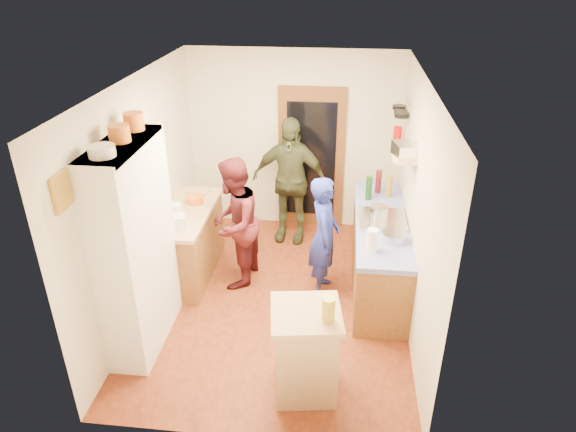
% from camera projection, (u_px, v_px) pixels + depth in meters
% --- Properties ---
extents(floor, '(3.00, 4.00, 0.02)m').
position_uv_depth(floor, '(277.00, 300.00, 6.18)').
color(floor, maroon).
rests_on(floor, ground).
extents(ceiling, '(3.00, 4.00, 0.02)m').
position_uv_depth(ceiling, '(275.00, 80.00, 4.98)').
color(ceiling, silver).
rests_on(ceiling, ground).
extents(wall_back, '(3.00, 0.02, 2.60)m').
position_uv_depth(wall_back, '(294.00, 141.00, 7.36)').
color(wall_back, silver).
rests_on(wall_back, ground).
extents(wall_front, '(3.00, 0.02, 2.60)m').
position_uv_depth(wall_front, '(240.00, 318.00, 3.80)').
color(wall_front, silver).
rests_on(wall_front, ground).
extents(wall_left, '(0.02, 4.00, 2.60)m').
position_uv_depth(wall_left, '(142.00, 195.00, 5.73)').
color(wall_left, silver).
rests_on(wall_left, ground).
extents(wall_right, '(0.02, 4.00, 2.60)m').
position_uv_depth(wall_right, '(417.00, 208.00, 5.43)').
color(wall_right, silver).
rests_on(wall_right, ground).
extents(door_frame, '(0.95, 0.06, 2.10)m').
position_uv_depth(door_frame, '(311.00, 159.00, 7.41)').
color(door_frame, brown).
rests_on(door_frame, ground).
extents(door_glass, '(0.70, 0.02, 1.70)m').
position_uv_depth(door_glass, '(311.00, 160.00, 7.38)').
color(door_glass, black).
rests_on(door_glass, door_frame).
extents(hutch_body, '(0.40, 1.20, 2.20)m').
position_uv_depth(hutch_body, '(136.00, 248.00, 5.09)').
color(hutch_body, white).
rests_on(hutch_body, ground).
extents(hutch_top_shelf, '(0.40, 1.14, 0.04)m').
position_uv_depth(hutch_top_shelf, '(120.00, 145.00, 4.60)').
color(hutch_top_shelf, white).
rests_on(hutch_top_shelf, hutch_body).
extents(plate_stack, '(0.23, 0.23, 0.09)m').
position_uv_depth(plate_stack, '(102.00, 151.00, 4.26)').
color(plate_stack, white).
rests_on(plate_stack, hutch_top_shelf).
extents(orange_pot_a, '(0.19, 0.19, 0.15)m').
position_uv_depth(orange_pot_a, '(119.00, 133.00, 4.58)').
color(orange_pot_a, orange).
rests_on(orange_pot_a, hutch_top_shelf).
extents(orange_pot_b, '(0.19, 0.19, 0.17)m').
position_uv_depth(orange_pot_b, '(134.00, 121.00, 4.88)').
color(orange_pot_b, orange).
rests_on(orange_pot_b, hutch_top_shelf).
extents(left_counter_base, '(0.60, 1.40, 0.85)m').
position_uv_depth(left_counter_base, '(188.00, 244.00, 6.50)').
color(left_counter_base, olive).
rests_on(left_counter_base, ground).
extents(left_counter_top, '(0.64, 1.44, 0.05)m').
position_uv_depth(left_counter_top, '(184.00, 212.00, 6.29)').
color(left_counter_top, tan).
rests_on(left_counter_top, left_counter_base).
extents(toaster, '(0.28, 0.22, 0.18)m').
position_uv_depth(toaster, '(175.00, 223.00, 5.79)').
color(toaster, white).
rests_on(toaster, left_counter_top).
extents(kettle, '(0.17, 0.17, 0.16)m').
position_uv_depth(kettle, '(176.00, 210.00, 6.11)').
color(kettle, white).
rests_on(kettle, left_counter_top).
extents(orange_bowl, '(0.23, 0.23, 0.10)m').
position_uv_depth(orange_bowl, '(195.00, 199.00, 6.45)').
color(orange_bowl, orange).
rests_on(orange_bowl, left_counter_top).
extents(chopping_board, '(0.33, 0.26, 0.02)m').
position_uv_depth(chopping_board, '(198.00, 191.00, 6.77)').
color(chopping_board, tan).
rests_on(chopping_board, left_counter_top).
extents(right_counter_base, '(0.60, 2.20, 0.84)m').
position_uv_depth(right_counter_base, '(379.00, 253.00, 6.31)').
color(right_counter_base, olive).
rests_on(right_counter_base, ground).
extents(right_counter_top, '(0.62, 2.22, 0.06)m').
position_uv_depth(right_counter_top, '(382.00, 221.00, 6.10)').
color(right_counter_top, '#121CB7').
rests_on(right_counter_top, right_counter_base).
extents(hob, '(0.55, 0.58, 0.04)m').
position_uv_depth(hob, '(382.00, 219.00, 6.03)').
color(hob, silver).
rests_on(hob, right_counter_top).
extents(pot_on_hob, '(0.21, 0.21, 0.14)m').
position_uv_depth(pot_on_hob, '(379.00, 212.00, 6.01)').
color(pot_on_hob, silver).
rests_on(pot_on_hob, hob).
extents(bottle_a, '(0.10, 0.10, 0.31)m').
position_uv_depth(bottle_a, '(369.00, 188.00, 6.50)').
color(bottle_a, '#143F14').
rests_on(bottle_a, right_counter_top).
extents(bottle_b, '(0.08, 0.08, 0.31)m').
position_uv_depth(bottle_b, '(378.00, 181.00, 6.69)').
color(bottle_b, '#591419').
rests_on(bottle_b, right_counter_top).
extents(bottle_c, '(0.09, 0.09, 0.30)m').
position_uv_depth(bottle_c, '(389.00, 186.00, 6.56)').
color(bottle_c, olive).
rests_on(bottle_c, right_counter_top).
extents(paper_towel, '(0.14, 0.14, 0.26)m').
position_uv_depth(paper_towel, '(372.00, 240.00, 5.37)').
color(paper_towel, white).
rests_on(paper_towel, right_counter_top).
extents(mixing_bowl, '(0.31, 0.31, 0.10)m').
position_uv_depth(mixing_bowl, '(394.00, 237.00, 5.59)').
color(mixing_bowl, silver).
rests_on(mixing_bowl, right_counter_top).
extents(island_base, '(0.62, 0.62, 0.86)m').
position_uv_depth(island_base, '(305.00, 353.00, 4.72)').
color(island_base, tan).
rests_on(island_base, ground).
extents(island_top, '(0.70, 0.70, 0.05)m').
position_uv_depth(island_top, '(306.00, 314.00, 4.51)').
color(island_top, tan).
rests_on(island_top, island_base).
extents(cutting_board, '(0.39, 0.33, 0.02)m').
position_uv_depth(cutting_board, '(300.00, 310.00, 4.55)').
color(cutting_board, white).
rests_on(cutting_board, island_top).
extents(oil_jar, '(0.13, 0.13, 0.23)m').
position_uv_depth(oil_jar, '(328.00, 309.00, 4.34)').
color(oil_jar, '#AD9E2D').
rests_on(oil_jar, island_top).
extents(pan_rail, '(0.02, 0.65, 0.02)m').
position_uv_depth(pan_rail, '(406.00, 101.00, 6.44)').
color(pan_rail, silver).
rests_on(pan_rail, wall_right).
extents(pan_hang_a, '(0.18, 0.18, 0.05)m').
position_uv_depth(pan_hang_a, '(402.00, 115.00, 6.35)').
color(pan_hang_a, black).
rests_on(pan_hang_a, pan_rail).
extents(pan_hang_b, '(0.16, 0.16, 0.05)m').
position_uv_depth(pan_hang_b, '(400.00, 112.00, 6.54)').
color(pan_hang_b, black).
rests_on(pan_hang_b, pan_rail).
extents(pan_hang_c, '(0.17, 0.17, 0.05)m').
position_uv_depth(pan_hang_c, '(399.00, 107.00, 6.71)').
color(pan_hang_c, black).
rests_on(pan_hang_c, pan_rail).
extents(wall_shelf, '(0.26, 0.42, 0.03)m').
position_uv_depth(wall_shelf, '(404.00, 157.00, 5.66)').
color(wall_shelf, tan).
rests_on(wall_shelf, wall_right).
extents(radio, '(0.29, 0.34, 0.15)m').
position_uv_depth(radio, '(405.00, 150.00, 5.62)').
color(radio, silver).
rests_on(radio, wall_shelf).
extents(ext_bracket, '(0.06, 0.10, 0.04)m').
position_uv_depth(ext_bracket, '(401.00, 142.00, 6.87)').
color(ext_bracket, black).
rests_on(ext_bracket, wall_right).
extents(fire_extinguisher, '(0.11, 0.11, 0.32)m').
position_uv_depth(fire_extinguisher, '(397.00, 138.00, 6.85)').
color(fire_extinguisher, red).
rests_on(fire_extinguisher, wall_right).
extents(picture_frame, '(0.03, 0.25, 0.30)m').
position_uv_depth(picture_frame, '(62.00, 192.00, 4.01)').
color(picture_frame, gold).
rests_on(picture_frame, wall_left).
extents(person_hob, '(0.38, 0.56, 1.49)m').
position_uv_depth(person_hob, '(326.00, 237.00, 6.00)').
color(person_hob, navy).
rests_on(person_hob, ground).
extents(person_left, '(0.71, 0.86, 1.64)m').
position_uv_depth(person_left, '(237.00, 222.00, 6.18)').
color(person_left, '#4C171C').
rests_on(person_left, ground).
extents(person_back, '(1.10, 0.57, 1.80)m').
position_uv_depth(person_back, '(290.00, 181.00, 7.09)').
color(person_back, '#363B23').
rests_on(person_back, ground).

